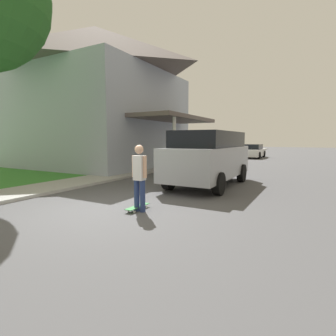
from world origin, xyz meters
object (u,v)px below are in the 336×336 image
object	(u,v)px
skateboard	(138,207)
suv_parked	(209,156)
car_down_street	(252,151)
skateboarder	(139,175)

from	to	relation	value
skateboard	suv_parked	bearing A→B (deg)	85.67
car_down_street	suv_parked	bearing A→B (deg)	-84.29
car_down_street	skateboarder	xyz separation A→B (m)	(1.45, -20.72, 0.27)
car_down_street	skateboard	xyz separation A→B (m)	(1.33, -20.64, -0.54)
car_down_street	skateboard	world-z (taller)	car_down_street
car_down_street	skateboarder	distance (m)	20.77
suv_parked	skateboard	distance (m)	4.31
suv_parked	car_down_street	size ratio (longest dim) A/B	1.10
skateboarder	suv_parked	bearing A→B (deg)	87.40
car_down_street	skateboard	bearing A→B (deg)	-86.31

